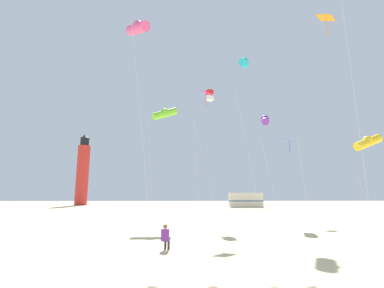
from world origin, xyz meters
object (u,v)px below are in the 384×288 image
(kite_diamond_blue, at_px, (290,143))
(kite_tube_violet, at_px, (265,120))
(kite_tube_cyan, at_px, (244,63))
(kite_diamond_orange, at_px, (328,27))
(kite_tube_gold, at_px, (368,142))
(kite_box_scarlet, at_px, (210,96))
(lighthouse_distant, at_px, (83,171))
(kite_flyer_standing, at_px, (166,236))
(kite_tube_lime, at_px, (165,113))
(kite_diamond_magenta, at_px, (205,98))
(kite_tube_rainbow, at_px, (138,28))
(rv_van_cream, at_px, (246,200))

(kite_diamond_blue, distance_m, kite_tube_violet, 3.34)
(kite_diamond_blue, xyz_separation_m, kite_tube_cyan, (-5.18, -3.77, 6.50))
(kite_diamond_orange, bearing_deg, kite_tube_gold, 47.20)
(kite_tube_gold, xyz_separation_m, kite_tube_cyan, (-9.45, 1.37, 7.33))
(kite_box_scarlet, relative_size, kite_diamond_blue, 1.68)
(lighthouse_distant, bearing_deg, kite_flyer_standing, -66.69)
(kite_flyer_standing, relative_size, kite_diamond_orange, 0.09)
(kite_tube_gold, bearing_deg, kite_flyer_standing, -152.92)
(kite_diamond_orange, bearing_deg, kite_tube_violet, 92.66)
(kite_box_scarlet, relative_size, kite_tube_lime, 1.23)
(kite_diamond_magenta, bearing_deg, kite_tube_rainbow, -137.01)
(kite_tube_gold, bearing_deg, kite_diamond_magenta, 178.59)
(kite_box_scarlet, xyz_separation_m, kite_tube_lime, (-4.58, -2.01, -2.58))
(kite_flyer_standing, bearing_deg, kite_diamond_magenta, -94.97)
(kite_tube_rainbow, xyz_separation_m, kite_diamond_blue, (13.62, 9.38, -6.13))
(kite_diamond_blue, bearing_deg, kite_tube_lime, -177.06)
(kite_flyer_standing, bearing_deg, kite_tube_violet, -112.15)
(kite_diamond_magenta, distance_m, kite_tube_cyan, 5.22)
(kite_diamond_magenta, xyz_separation_m, lighthouse_distant, (-25.53, 44.98, -2.48))
(kite_diamond_magenta, distance_m, kite_diamond_blue, 10.37)
(kite_diamond_orange, height_order, kite_tube_lime, kite_diamond_orange)
(kite_box_scarlet, distance_m, kite_tube_violet, 6.31)
(kite_tube_violet, distance_m, kite_tube_cyan, 6.18)
(kite_diamond_magenta, bearing_deg, lighthouse_distant, 119.57)
(kite_diamond_magenta, distance_m, rv_van_cream, 36.21)
(kite_tube_rainbow, bearing_deg, rv_van_cream, 68.00)
(kite_box_scarlet, xyz_separation_m, kite_diamond_blue, (7.75, -1.37, -5.31))
(kite_tube_violet, bearing_deg, kite_tube_gold, -36.30)
(lighthouse_distant, bearing_deg, kite_tube_cyan, -56.49)
(kite_diamond_magenta, height_order, rv_van_cream, kite_diamond_magenta)
(kite_diamond_magenta, relative_size, kite_tube_lime, 1.01)
(kite_flyer_standing, distance_m, kite_tube_violet, 18.12)
(kite_tube_rainbow, height_order, kite_tube_lime, kite_tube_rainbow)
(kite_box_scarlet, bearing_deg, rv_van_cream, 70.81)
(kite_tube_violet, bearing_deg, rv_van_cream, 81.71)
(kite_tube_rainbow, bearing_deg, kite_diamond_magenta, 42.99)
(kite_tube_violet, bearing_deg, kite_tube_lime, -177.46)
(kite_tube_gold, bearing_deg, lighthouse_distant, 130.39)
(kite_tube_violet, height_order, lighthouse_distant, lighthouse_distant)
(kite_diamond_magenta, height_order, lighthouse_distant, lighthouse_distant)
(kite_tube_cyan, bearing_deg, kite_tube_rainbow, -146.39)
(kite_tube_rainbow, distance_m, kite_tube_violet, 14.96)
(kite_flyer_standing, xyz_separation_m, kite_tube_gold, (15.58, 7.96, 6.05))
(kite_box_scarlet, height_order, kite_tube_lime, kite_box_scarlet)
(kite_tube_violet, relative_size, kite_tube_lime, 0.96)
(kite_tube_cyan, bearing_deg, kite_diamond_blue, 36.04)
(kite_tube_lime, relative_size, kite_tube_cyan, 0.74)
(kite_tube_violet, xyz_separation_m, kite_tube_lime, (-9.87, -0.44, 0.47))
(kite_diamond_magenta, relative_size, lighthouse_distant, 0.66)
(kite_tube_cyan, bearing_deg, kite_diamond_magenta, -163.47)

